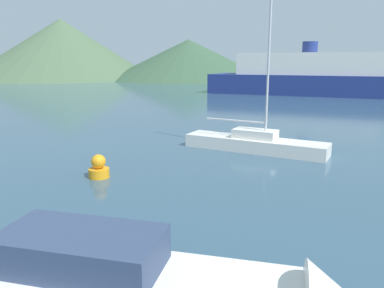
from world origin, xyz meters
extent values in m
cube|color=white|center=(1.23, 4.36, 0.35)|extent=(7.73, 2.32, 0.69)
cube|color=#334260|center=(0.65, 4.34, 1.07)|extent=(3.34, 1.78, 0.76)
cube|color=white|center=(2.73, 18.46, 0.35)|extent=(7.97, 3.43, 0.70)
cube|color=white|center=(2.73, 18.46, 0.95)|extent=(2.55, 1.68, 0.49)
cylinder|color=#BCBCC1|center=(3.30, 18.32, 5.47)|extent=(0.12, 0.12, 9.53)
cylinder|color=#BCBCC1|center=(1.59, 18.73, 1.60)|extent=(3.44, 0.91, 0.10)
cube|color=navy|center=(6.53, 57.21, 1.45)|extent=(29.58, 12.35, 2.90)
cube|color=silver|center=(6.53, 57.21, 4.47)|extent=(20.87, 9.95, 3.14)
cylinder|color=navy|center=(6.53, 57.21, 6.84)|extent=(2.19, 2.19, 1.60)
cylinder|color=orange|center=(-3.14, 11.86, 0.20)|extent=(0.87, 0.87, 0.39)
sphere|color=orange|center=(-3.14, 11.86, 0.70)|extent=(0.61, 0.61, 0.61)
cone|color=#4C6647|center=(-58.97, 93.04, 8.19)|extent=(51.56, 51.56, 16.38)
cone|color=#38563D|center=(-23.53, 98.21, 5.30)|extent=(44.69, 44.69, 10.60)
cone|color=#476B42|center=(14.94, 97.52, 3.16)|extent=(30.80, 30.80, 6.33)
camera|label=1|loc=(4.66, -1.79, 4.82)|focal=35.00mm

